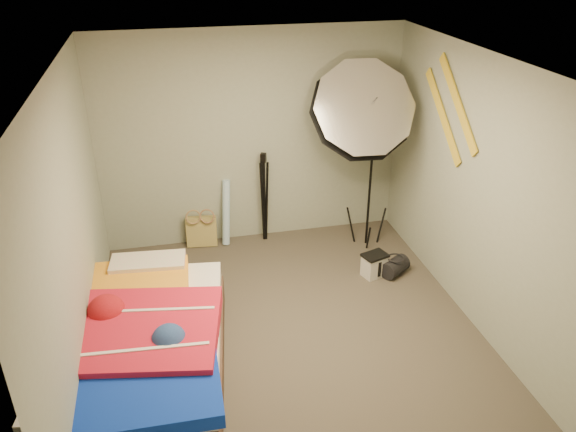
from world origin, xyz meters
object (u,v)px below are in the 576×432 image
object	(u,v)px
duffel_bag	(395,267)
photo_umbrella	(361,112)
camera_case	(374,266)
camera_tripod	(264,191)
tote_bag	(202,231)
wrapping_roll	(226,213)
bed	(139,342)

from	to	relation	value
duffel_bag	photo_umbrella	size ratio (longest dim) A/B	0.13
camera_case	camera_tripod	size ratio (longest dim) A/B	0.22
tote_bag	wrapping_roll	size ratio (longest dim) A/B	0.46
photo_umbrella	camera_tripod	xyz separation A→B (m)	(-0.97, 0.49, -1.04)
tote_bag	camera_case	world-z (taller)	tote_bag
tote_bag	wrapping_roll	xyz separation A→B (m)	(0.31, 0.00, 0.21)
tote_bag	duffel_bag	size ratio (longest dim) A/B	1.15
camera_tripod	photo_umbrella	bearing A→B (deg)	-26.79
bed	photo_umbrella	world-z (taller)	photo_umbrella
wrapping_roll	photo_umbrella	world-z (taller)	photo_umbrella
wrapping_roll	photo_umbrella	distance (m)	1.99
tote_bag	wrapping_roll	distance (m)	0.37
camera_tripod	camera_case	bearing A→B (deg)	-46.60
bed	duffel_bag	bearing A→B (deg)	18.78
camera_case	wrapping_roll	bearing A→B (deg)	125.01
camera_case	camera_tripod	xyz separation A→B (m)	(-1.01, 1.07, 0.52)
bed	camera_case	bearing A→B (deg)	21.05
photo_umbrella	camera_tripod	bearing A→B (deg)	153.21
duffel_bag	camera_tripod	size ratio (longest dim) A/B	0.28
photo_umbrella	tote_bag	bearing A→B (deg)	163.28
tote_bag	camera_tripod	bearing A→B (deg)	4.40
photo_umbrella	camera_tripod	distance (m)	1.51
wrapping_roll	camera_case	world-z (taller)	wrapping_roll
wrapping_roll	camera_case	xyz separation A→B (m)	(1.47, -1.10, -0.27)
camera_case	bed	world-z (taller)	bed
duffel_bag	tote_bag	bearing A→B (deg)	117.93
camera_tripod	tote_bag	bearing A→B (deg)	177.67
wrapping_roll	camera_case	size ratio (longest dim) A/B	3.22
tote_bag	camera_case	bearing A→B (deg)	-25.08
tote_bag	photo_umbrella	bearing A→B (deg)	-10.00
camera_case	duffel_bag	bearing A→B (deg)	-26.36
camera_case	duffel_bag	size ratio (longest dim) A/B	0.78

